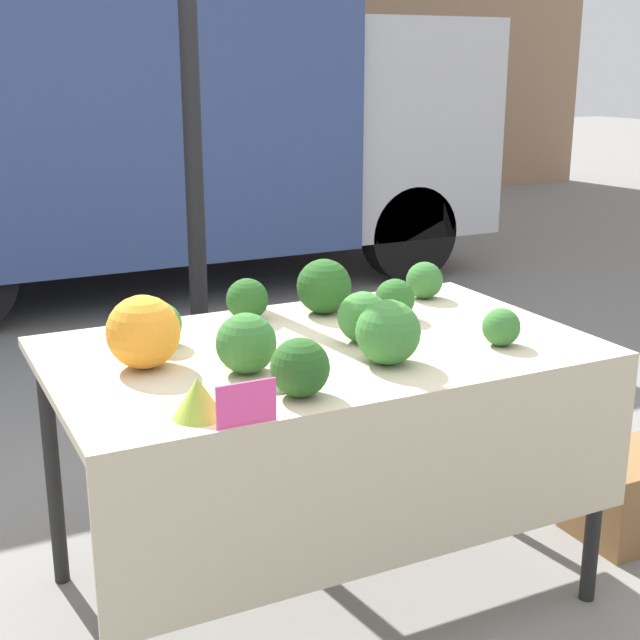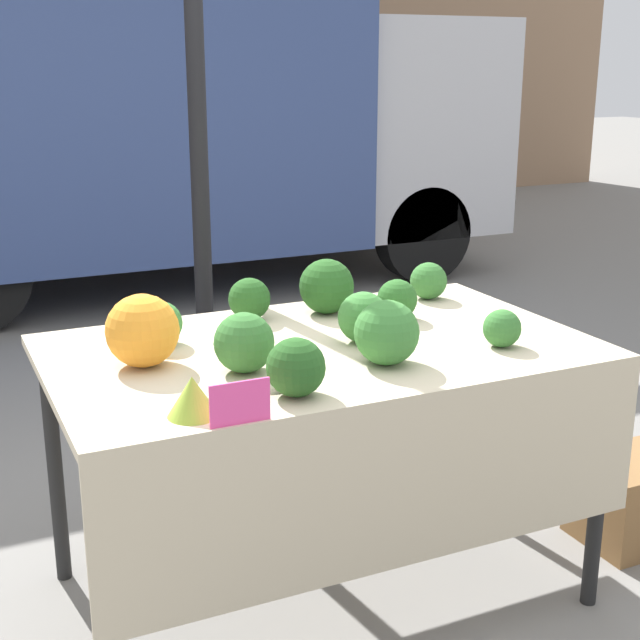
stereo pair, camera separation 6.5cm
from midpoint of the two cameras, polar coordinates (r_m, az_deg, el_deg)
ground_plane at (r=3.11m, az=-0.62°, el=-16.84°), size 40.00×40.00×0.00m
tent_pole at (r=3.47m, az=-8.55°, el=7.80°), size 0.07×0.07×2.40m
parked_truck at (r=7.10m, az=-11.72°, el=13.68°), size 5.01×2.14×2.68m
market_table at (r=2.72m, az=-0.04°, el=-4.09°), size 1.65×0.99×0.86m
orange_cauliflower at (r=2.57m, az=-11.95°, el=-0.76°), size 0.21×0.21×0.21m
romanesco_head at (r=2.20m, az=-8.66°, el=-4.93°), size 0.13×0.13×0.10m
broccoli_head_0 at (r=3.01m, az=4.20°, el=1.36°), size 0.14×0.14×0.14m
broccoli_head_1 at (r=2.55m, az=3.65°, el=-0.78°), size 0.19×0.19×0.19m
broccoli_head_2 at (r=3.07m, az=-0.35°, el=2.17°), size 0.19×0.19×0.19m
broccoli_head_3 at (r=2.76m, az=-10.89°, el=-0.28°), size 0.14×0.14×0.14m
broccoli_head_4 at (r=2.31m, az=-2.10°, el=-3.06°), size 0.16×0.16×0.16m
broccoli_head_5 at (r=2.77m, az=10.87°, el=-0.44°), size 0.12×0.12×0.12m
broccoli_head_6 at (r=3.29m, az=6.14°, el=2.54°), size 0.14×0.14×0.14m
broccoli_head_7 at (r=2.75m, az=2.10°, el=0.19°), size 0.16×0.16×0.16m
broccoli_head_8 at (r=3.00m, az=-5.30°, el=1.32°), size 0.14×0.14×0.14m
broccoli_head_9 at (r=2.49m, az=-5.49°, el=-1.49°), size 0.17×0.17×0.17m
price_sign at (r=2.14m, az=-5.61°, el=-5.35°), size 0.15×0.01×0.11m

